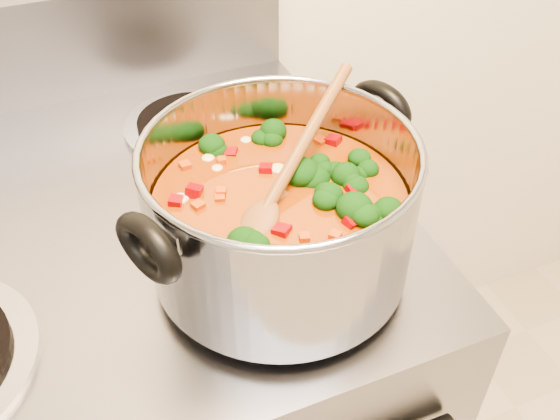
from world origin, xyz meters
The scene contains 4 objects.
electric_range centered at (0.04, 1.16, 0.47)m, with size 0.76×0.69×1.08m.
stockpot centered at (0.23, 1.00, 1.01)m, with size 0.34×0.28×0.17m.
wooden_spoon centered at (0.24, 1.00, 1.05)m, with size 0.20×0.17×0.10m.
cooktop_crumbs centered at (0.30, 0.99, 0.92)m, with size 0.19×0.24×0.01m.
Camera 1 is at (0.05, 0.55, 1.43)m, focal length 40.00 mm.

